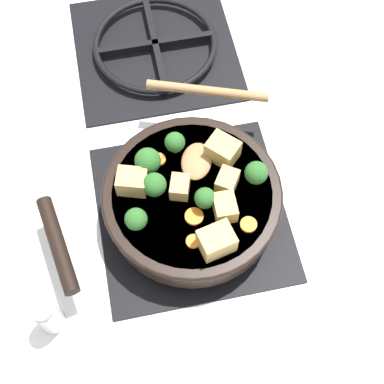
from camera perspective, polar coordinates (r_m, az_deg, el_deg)
name	(u,v)px	position (r m, az deg, el deg)	size (l,w,h in m)	color
ground_plane	(192,213)	(0.90, 0.00, -2.29)	(2.40, 2.40, 0.00)	white
front_burner_grate	(192,210)	(0.89, 0.00, -1.97)	(0.31, 0.31, 0.03)	black
rear_burner_grate	(155,46)	(1.09, -3.93, 15.23)	(0.31, 0.31, 0.03)	black
skillet_pan	(191,199)	(0.85, -0.16, -0.77)	(0.38, 0.28, 0.05)	black
wooden_spoon	(203,122)	(0.88, 1.14, 7.45)	(0.20, 0.21, 0.02)	#A87A4C
tofu_cube_center_large	(227,179)	(0.82, 3.71, 1.37)	(0.04, 0.03, 0.03)	tan
tofu_cube_near_handle	(180,187)	(0.82, -1.31, 0.54)	(0.04, 0.03, 0.03)	tan
tofu_cube_east_chunk	(217,241)	(0.77, 2.63, -5.23)	(0.05, 0.04, 0.04)	tan
tofu_cube_west_chunk	(225,208)	(0.80, 3.52, -1.66)	(0.04, 0.03, 0.03)	tan
tofu_cube_back_piece	(223,150)	(0.84, 3.29, 4.48)	(0.05, 0.04, 0.04)	tan
tofu_cube_front_piece	(132,182)	(0.82, -6.40, 1.10)	(0.05, 0.04, 0.04)	tan
broccoli_floret_near_spoon	(175,142)	(0.84, -1.84, 5.30)	(0.03, 0.03, 0.04)	#709956
broccoli_floret_center_top	(205,198)	(0.80, 1.40, -0.68)	(0.03, 0.03, 0.04)	#709956
broccoli_floret_east_rim	(148,161)	(0.82, -4.74, 3.31)	(0.04, 0.04, 0.05)	#709956
broccoli_floret_west_rim	(154,185)	(0.81, -4.04, 0.75)	(0.04, 0.04, 0.04)	#709956
broccoli_floret_north_edge	(136,219)	(0.79, -5.99, -2.92)	(0.03, 0.03, 0.04)	#709956
broccoli_floret_south_cluster	(255,171)	(0.82, 6.79, 2.28)	(0.04, 0.04, 0.04)	#709956
carrot_slice_orange_thin	(194,216)	(0.81, 0.23, -2.63)	(0.03, 0.03, 0.01)	orange
carrot_slice_near_center	(249,225)	(0.81, 6.05, -3.48)	(0.03, 0.03, 0.01)	orange
carrot_slice_edge_slice	(159,159)	(0.85, -3.57, 3.48)	(0.02, 0.02, 0.01)	orange
carrot_slice_under_broccoli	(193,241)	(0.79, 0.13, -5.29)	(0.02, 0.02, 0.01)	orange
salt_shaker	(48,316)	(0.83, -15.11, -12.63)	(0.04, 0.04, 0.09)	white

